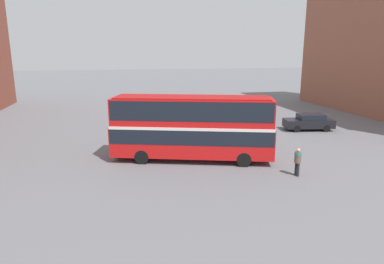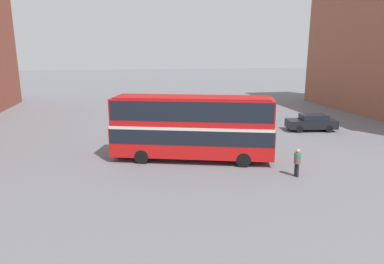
# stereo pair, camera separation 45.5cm
# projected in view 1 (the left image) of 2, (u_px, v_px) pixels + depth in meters

# --- Properties ---
(ground_plane) EXTENTS (240.00, 240.00, 0.00)m
(ground_plane) POSITION_uv_depth(u_px,v_px,m) (213.00, 158.00, 24.56)
(ground_plane) COLOR slate
(double_decker_bus) EXTENTS (11.40, 5.71, 4.51)m
(double_decker_bus) POSITION_uv_depth(u_px,v_px,m) (192.00, 124.00, 23.66)
(double_decker_bus) COLOR red
(double_decker_bus) RESTS_ON ground_plane
(pedestrian_foreground) EXTENTS (0.44, 0.44, 1.76)m
(pedestrian_foreground) POSITION_uv_depth(u_px,v_px,m) (298.00, 159.00, 20.95)
(pedestrian_foreground) COLOR #232328
(pedestrian_foreground) RESTS_ON ground_plane
(parked_car_kerb_near) EXTENTS (4.83, 2.76, 1.48)m
(parked_car_kerb_near) POSITION_uv_depth(u_px,v_px,m) (146.00, 123.00, 32.94)
(parked_car_kerb_near) COLOR slate
(parked_car_kerb_near) RESTS_ON ground_plane
(parked_car_kerb_far) EXTENTS (4.56, 2.63, 1.71)m
(parked_car_kerb_far) POSITION_uv_depth(u_px,v_px,m) (201.00, 115.00, 36.47)
(parked_car_kerb_far) COLOR silver
(parked_car_kerb_far) RESTS_ON ground_plane
(parked_car_side_street) EXTENTS (4.85, 2.56, 1.59)m
(parked_car_side_street) POSITION_uv_depth(u_px,v_px,m) (309.00, 122.00, 33.14)
(parked_car_side_street) COLOR black
(parked_car_side_street) RESTS_ON ground_plane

